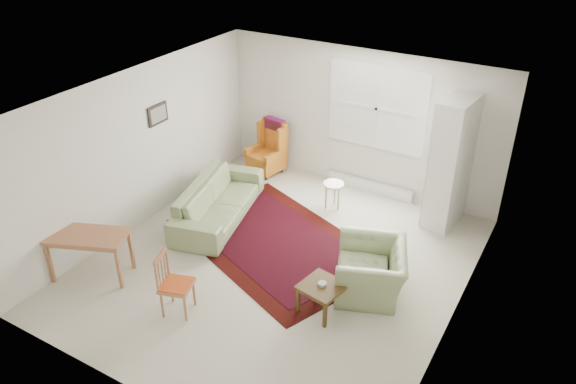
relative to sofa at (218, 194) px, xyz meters
The scene contains 10 objects.
room 1.76m from the sofa, 14.51° to the right, with size 5.04×5.54×2.51m.
rug 1.26m from the sofa, ahead, with size 3.20×2.05×0.03m, color black, non-canonical shape.
sofa is the anchor object (origin of this frame).
armchair 2.90m from the sofa, ahead, with size 1.03×0.90×0.80m, color #7B8B5D.
wingback_chair 1.76m from the sofa, 96.21° to the left, with size 0.58×0.62×1.01m, color #BF6C1D, non-canonical shape.
coffee_table 2.76m from the sofa, 25.22° to the right, with size 0.51×0.51×0.42m, color #493316, non-canonical shape.
stool 1.93m from the sofa, 39.91° to the left, with size 0.35×0.35×0.47m, color white, non-canonical shape.
cabinet 3.70m from the sofa, 28.64° to the left, with size 0.44×0.84×2.10m, color silver, non-canonical shape.
desk 2.20m from the sofa, 106.24° to the right, with size 1.07×0.54×0.68m, color #A06640, non-canonical shape.
desk_chair 2.29m from the sofa, 66.63° to the right, with size 0.38×0.38×0.87m, color #A06640, non-canonical shape.
Camera 1 is at (3.43, -5.60, 4.91)m, focal length 35.00 mm.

